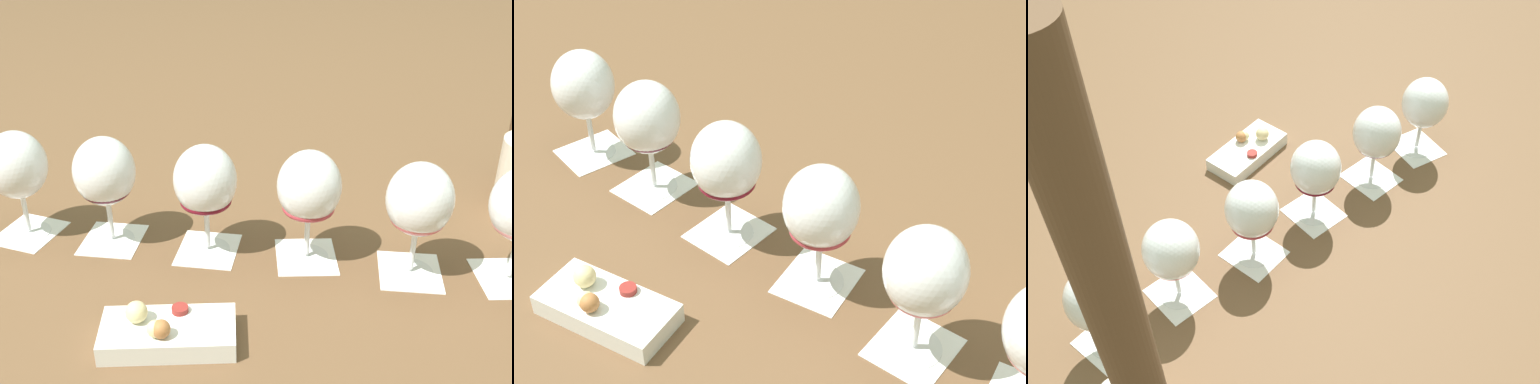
% 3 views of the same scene
% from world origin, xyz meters
% --- Properties ---
extents(ground_plane, '(8.00, 8.00, 0.00)m').
position_xyz_m(ground_plane, '(0.00, 0.00, 0.00)').
color(ground_plane, brown).
extents(tasting_card_1, '(0.12, 0.12, 0.00)m').
position_xyz_m(tasting_card_1, '(-0.22, 0.08, 0.00)').
color(tasting_card_1, white).
rests_on(tasting_card_1, ground_plane).
extents(tasting_card_2, '(0.11, 0.11, 0.00)m').
position_xyz_m(tasting_card_2, '(-0.07, 0.02, 0.00)').
color(tasting_card_2, white).
rests_on(tasting_card_2, ground_plane).
extents(tasting_card_3, '(0.12, 0.12, 0.00)m').
position_xyz_m(tasting_card_3, '(0.07, -0.03, 0.00)').
color(tasting_card_3, white).
rests_on(tasting_card_3, ground_plane).
extents(tasting_card_4, '(0.12, 0.12, 0.00)m').
position_xyz_m(tasting_card_4, '(0.22, -0.08, 0.00)').
color(tasting_card_4, white).
rests_on(tasting_card_4, ground_plane).
extents(tasting_card_5, '(0.13, 0.13, 0.00)m').
position_xyz_m(tasting_card_5, '(0.36, -0.13, 0.00)').
color(tasting_card_5, white).
rests_on(tasting_card_5, ground_plane).
extents(wine_glass_1, '(0.10, 0.10, 0.18)m').
position_xyz_m(wine_glass_1, '(-0.22, 0.08, 0.12)').
color(wine_glass_1, white).
rests_on(wine_glass_1, tasting_card_1).
extents(wine_glass_2, '(0.10, 0.10, 0.18)m').
position_xyz_m(wine_glass_2, '(-0.07, 0.02, 0.12)').
color(wine_glass_2, white).
rests_on(wine_glass_2, tasting_card_2).
extents(wine_glass_3, '(0.10, 0.10, 0.18)m').
position_xyz_m(wine_glass_3, '(0.07, -0.03, 0.12)').
color(wine_glass_3, white).
rests_on(wine_glass_3, tasting_card_3).
extents(wine_glass_4, '(0.10, 0.10, 0.18)m').
position_xyz_m(wine_glass_4, '(0.22, -0.08, 0.12)').
color(wine_glass_4, white).
rests_on(wine_glass_4, tasting_card_4).
extents(wine_glass_5, '(0.10, 0.10, 0.18)m').
position_xyz_m(wine_glass_5, '(0.36, -0.13, 0.12)').
color(wine_glass_5, white).
rests_on(wine_glass_5, tasting_card_5).
extents(snack_dish, '(0.18, 0.10, 0.06)m').
position_xyz_m(snack_dish, '(0.15, 0.18, 0.02)').
color(snack_dish, white).
rests_on(snack_dish, ground_plane).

